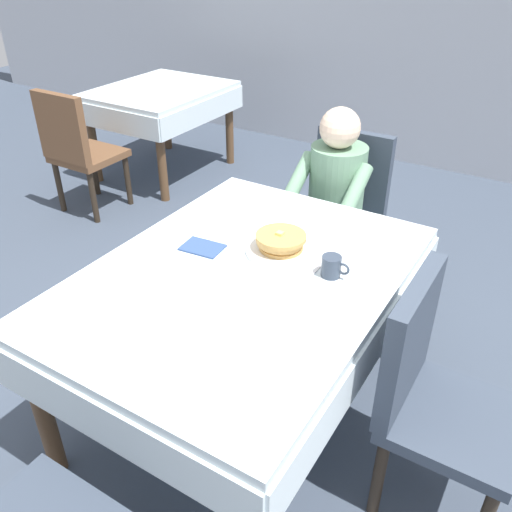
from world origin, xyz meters
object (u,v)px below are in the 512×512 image
(cup_coffee, at_px, (332,266))
(fork_left_of_plate, at_px, (238,241))
(chair_right_side, at_px, (431,388))
(dining_table_main, at_px, (243,291))
(spoon_near_edge, at_px, (243,289))
(syrup_pitcher, at_px, (260,213))
(knife_right_of_plate, at_px, (319,267))
(breakfast_stack, at_px, (281,241))
(diner_person, at_px, (334,192))
(background_chair_empty, at_px, (77,146))
(background_table_far, at_px, (161,102))
(plate_breakfast, at_px, (279,250))
(chair_diner, at_px, (343,204))

(cup_coffee, relative_size, fork_left_of_plate, 0.63)
(chair_right_side, bearing_deg, dining_table_main, -90.00)
(fork_left_of_plate, bearing_deg, dining_table_main, -143.05)
(spoon_near_edge, bearing_deg, syrup_pitcher, 114.49)
(chair_right_side, xyz_separation_m, syrup_pitcher, (-0.94, 0.40, 0.25))
(fork_left_of_plate, bearing_deg, spoon_near_edge, -144.15)
(knife_right_of_plate, bearing_deg, breakfast_stack, 83.40)
(diner_person, bearing_deg, background_chair_empty, -0.54)
(fork_left_of_plate, distance_m, spoon_near_edge, 0.35)
(knife_right_of_plate, relative_size, background_chair_empty, 0.22)
(syrup_pitcher, bearing_deg, background_chair_empty, 161.96)
(background_table_far, bearing_deg, knife_right_of_plate, -37.53)
(diner_person, bearing_deg, fork_left_of_plate, 84.97)
(cup_coffee, bearing_deg, chair_right_side, -18.88)
(syrup_pitcher, height_order, background_table_far, syrup_pitcher)
(chair_right_side, relative_size, breakfast_stack, 4.48)
(knife_right_of_plate, bearing_deg, background_chair_empty, 70.34)
(dining_table_main, height_order, syrup_pitcher, syrup_pitcher)
(breakfast_stack, relative_size, cup_coffee, 1.84)
(fork_left_of_plate, bearing_deg, plate_breakfast, -84.05)
(breakfast_stack, relative_size, background_table_far, 0.18)
(chair_diner, xyz_separation_m, syrup_pitcher, (-0.10, -0.77, 0.25))
(fork_left_of_plate, distance_m, background_table_far, 2.65)
(background_chair_empty, bearing_deg, diner_person, -0.54)
(spoon_near_edge, bearing_deg, plate_breakfast, 92.62)
(spoon_near_edge, relative_size, background_table_far, 0.13)
(background_table_far, relative_size, background_chair_empty, 1.21)
(dining_table_main, relative_size, plate_breakfast, 5.44)
(knife_right_of_plate, distance_m, spoon_near_edge, 0.33)
(plate_breakfast, height_order, cup_coffee, cup_coffee)
(diner_person, xyz_separation_m, chair_right_side, (0.84, -1.01, -0.14))
(chair_right_side, height_order, breakfast_stack, chair_right_side)
(diner_person, bearing_deg, breakfast_stack, 98.62)
(knife_right_of_plate, height_order, spoon_near_edge, same)
(diner_person, bearing_deg, chair_right_side, 129.68)
(background_table_far, bearing_deg, diner_person, -25.55)
(knife_right_of_plate, bearing_deg, fork_left_of_plate, 90.20)
(chair_diner, bearing_deg, cup_coffee, 110.30)
(dining_table_main, xyz_separation_m, diner_person, (-0.07, 1.01, 0.02))
(chair_diner, height_order, cup_coffee, chair_diner)
(plate_breakfast, xyz_separation_m, fork_left_of_plate, (-0.19, -0.02, -0.01))
(breakfast_stack, bearing_deg, syrup_pitcher, 138.52)
(dining_table_main, bearing_deg, chair_diner, 93.45)
(background_table_far, bearing_deg, chair_diner, -21.86)
(background_table_far, xyz_separation_m, background_chair_empty, (-0.00, -0.95, -0.09))
(plate_breakfast, height_order, fork_left_of_plate, plate_breakfast)
(dining_table_main, bearing_deg, knife_right_of_plate, 38.72)
(dining_table_main, bearing_deg, syrup_pitcher, 112.37)
(fork_left_of_plate, xyz_separation_m, knife_right_of_plate, (0.38, 0.00, 0.00))
(diner_person, relative_size, background_chair_empty, 1.20)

